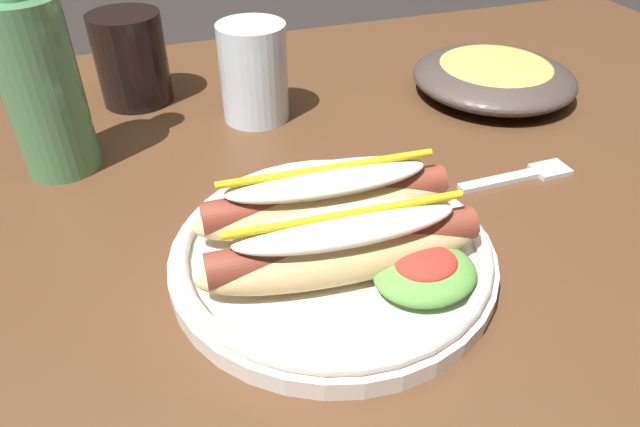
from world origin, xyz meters
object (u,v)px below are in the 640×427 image
(glass_bottle, at_px, (38,77))
(side_bowl, at_px, (494,75))
(fork, at_px, (524,175))
(water_cup, at_px, (258,72))
(hot_dog_plate, at_px, (336,240))
(soda_cup, at_px, (131,59))

(glass_bottle, distance_m, side_bowl, 0.51)
(fork, bearing_deg, water_cup, 134.23)
(hot_dog_plate, height_order, fork, hot_dog_plate)
(hot_dog_plate, xyz_separation_m, glass_bottle, (-0.21, 0.23, 0.07))
(fork, bearing_deg, hot_dog_plate, -164.94)
(side_bowl, bearing_deg, fork, -113.39)
(hot_dog_plate, xyz_separation_m, fork, (0.22, 0.06, -0.02))
(glass_bottle, height_order, side_bowl, glass_bottle)
(hot_dog_plate, bearing_deg, glass_bottle, 131.56)
(water_cup, distance_m, glass_bottle, 0.22)
(soda_cup, xyz_separation_m, side_bowl, (0.42, -0.13, -0.03))
(water_cup, bearing_deg, hot_dog_plate, -91.89)
(hot_dog_plate, distance_m, water_cup, 0.28)
(soda_cup, height_order, side_bowl, soda_cup)
(soda_cup, bearing_deg, water_cup, -34.79)
(water_cup, height_order, glass_bottle, glass_bottle)
(glass_bottle, bearing_deg, soda_cup, 57.57)
(fork, relative_size, soda_cup, 1.14)
(water_cup, height_order, side_bowl, water_cup)
(fork, relative_size, water_cup, 1.11)
(soda_cup, relative_size, glass_bottle, 0.42)
(hot_dog_plate, height_order, side_bowl, hot_dog_plate)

